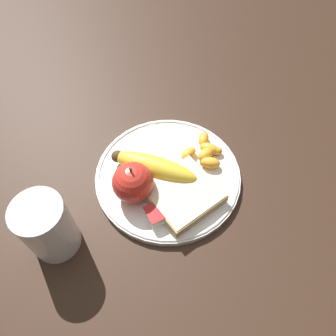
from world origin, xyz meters
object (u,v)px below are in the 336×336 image
object	(u,v)px
fork	(166,168)
jam_packet	(159,213)
bread_slice	(184,194)
apple	(133,183)
juice_glass	(48,228)
plate	(168,175)
banana	(153,167)

from	to	relation	value
fork	jam_packet	size ratio (longest dim) A/B	4.04
bread_slice	jam_packet	world-z (taller)	same
apple	fork	xyz separation A→B (m)	(-0.07, -0.02, -0.03)
juice_glass	apple	distance (m)	0.14
juice_glass	jam_packet	bearing A→B (deg)	164.85
juice_glass	apple	size ratio (longest dim) A/B	1.43
plate	juice_glass	distance (m)	0.22
juice_glass	fork	bearing A→B (deg)	-171.34
banana	juice_glass	bearing A→B (deg)	10.28
juice_glass	apple	bearing A→B (deg)	-174.22
plate	banana	distance (m)	0.04
plate	juice_glass	size ratio (longest dim) A/B	2.32
bread_slice	fork	size ratio (longest dim) A/B	0.71
apple	bread_slice	xyz separation A→B (m)	(-0.07, 0.05, -0.02)
banana	fork	distance (m)	0.03
plate	banana	world-z (taller)	banana
banana	bread_slice	distance (m)	0.07
plate	apple	size ratio (longest dim) A/B	3.31
plate	apple	xyz separation A→B (m)	(0.07, 0.01, 0.04)
banana	bread_slice	bearing A→B (deg)	109.75
banana	apple	bearing A→B (deg)	23.19
juice_glass	jam_packet	xyz separation A→B (m)	(-0.16, 0.04, -0.03)
plate	jam_packet	size ratio (longest dim) A/B	6.06
apple	bread_slice	distance (m)	0.09
plate	juice_glass	world-z (taller)	juice_glass
banana	jam_packet	world-z (taller)	banana
apple	bread_slice	world-z (taller)	apple
plate	fork	distance (m)	0.01
banana	fork	xyz separation A→B (m)	(-0.02, 0.00, -0.02)
juice_glass	apple	world-z (taller)	juice_glass
apple	jam_packet	bearing A→B (deg)	106.47
apple	fork	world-z (taller)	apple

